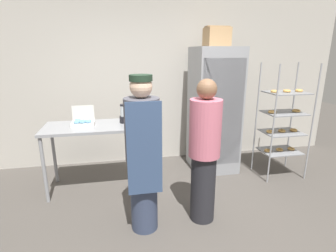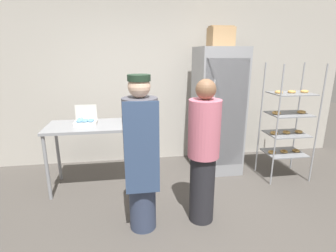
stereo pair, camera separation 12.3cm
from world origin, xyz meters
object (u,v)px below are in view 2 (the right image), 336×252
blender_pitcher (126,114)px  cardboard_storage_box (221,37)px  baking_rack (288,123)px  refrigerator (217,111)px  person_customer (203,153)px  person_baker (141,154)px  donut_box (85,121)px

blender_pitcher → cardboard_storage_box: bearing=14.6°
baking_rack → refrigerator: bearing=154.5°
refrigerator → baking_rack: (0.92, -0.44, -0.12)m
refrigerator → cardboard_storage_box: 1.10m
refrigerator → person_customer: refrigerator is taller
baking_rack → person_baker: size_ratio=1.03×
cardboard_storage_box → person_customer: 1.98m
person_customer → person_baker: bearing=-176.3°
donut_box → person_baker: size_ratio=0.18×
baking_rack → blender_pitcher: (-2.32, 0.18, 0.18)m
baking_rack → person_baker: baking_rack is taller
donut_box → blender_pitcher: (0.54, 0.05, 0.06)m
donut_box → person_baker: bearing=-56.5°
baking_rack → person_customer: bearing=-150.4°
baking_rack → donut_box: (-2.86, 0.13, 0.11)m
donut_box → cardboard_storage_box: (1.97, 0.42, 1.10)m
donut_box → person_baker: person_baker is taller
blender_pitcher → cardboard_storage_box: cardboard_storage_box is taller
baking_rack → cardboard_storage_box: (-0.89, 0.55, 1.22)m
cardboard_storage_box → baking_rack: bearing=-31.6°
refrigerator → baking_rack: bearing=-25.5°
blender_pitcher → person_baker: 1.10m
donut_box → person_customer: size_ratio=0.18×
blender_pitcher → donut_box: bearing=-174.9°
refrigerator → blender_pitcher: 1.42m
cardboard_storage_box → person_customer: (-0.62, -1.41, -1.24)m
refrigerator → baking_rack: size_ratio=1.13×
cardboard_storage_box → blender_pitcher: bearing=-165.4°
donut_box → blender_pitcher: bearing=5.1°
person_baker → donut_box: bearing=123.5°
cardboard_storage_box → person_customer: bearing=-113.9°
baking_rack → donut_box: 2.86m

